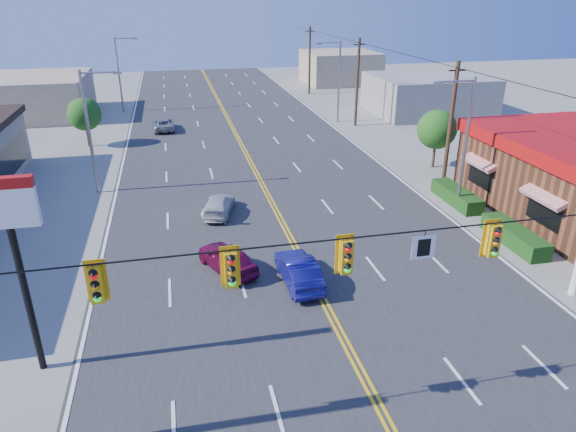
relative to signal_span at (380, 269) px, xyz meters
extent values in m
plane|color=gray|center=(0.12, 0.00, -4.89)|extent=(160.00, 160.00, 0.00)
cube|color=#2D2D30|center=(0.12, 20.00, -4.86)|extent=(20.00, 120.00, 0.06)
cylinder|color=black|center=(0.12, 0.00, 1.11)|extent=(24.00, 0.05, 0.05)
cube|color=white|center=(1.32, 0.00, 0.56)|extent=(0.75, 0.04, 0.75)
cube|color=#D89E0C|center=(-7.88, 0.00, 0.54)|extent=(0.55, 0.34, 1.25)
cube|color=#D89E0C|center=(-4.38, 0.00, 0.54)|extent=(0.55, 0.34, 1.25)
cube|color=#D89E0C|center=(-1.08, 0.00, 0.54)|extent=(0.55, 0.34, 1.25)
cube|color=#D89E0C|center=(3.62, 0.00, 0.54)|extent=(0.55, 0.34, 1.25)
cube|color=#194214|center=(11.62, 12.00, -4.44)|extent=(1.20, 9.00, 0.90)
cylinder|color=black|center=(-10.88, 4.00, -1.89)|extent=(0.24, 0.24, 6.00)
cube|color=white|center=(-10.88, 4.00, 1.31)|extent=(1.90, 0.30, 1.30)
cylinder|color=gray|center=(11.12, 14.00, -0.89)|extent=(0.20, 0.20, 8.00)
cylinder|color=gray|center=(10.02, 14.00, 2.91)|extent=(2.20, 0.12, 0.12)
cube|color=gray|center=(8.92, 14.00, 2.86)|extent=(0.50, 0.25, 0.15)
cylinder|color=gray|center=(11.12, 38.00, -0.89)|extent=(0.20, 0.20, 8.00)
cylinder|color=gray|center=(10.02, 38.00, 2.91)|extent=(2.20, 0.12, 0.12)
cube|color=gray|center=(8.92, 38.00, 2.86)|extent=(0.50, 0.25, 0.15)
cylinder|color=gray|center=(-10.88, 22.00, -0.89)|extent=(0.20, 0.20, 8.00)
cylinder|color=gray|center=(-9.78, 22.00, 2.91)|extent=(2.20, 0.12, 0.12)
cube|color=gray|center=(-8.68, 22.00, 2.86)|extent=(0.50, 0.25, 0.15)
cylinder|color=gray|center=(-10.88, 48.00, -0.89)|extent=(0.20, 0.20, 8.00)
cylinder|color=gray|center=(-9.78, 48.00, 2.91)|extent=(2.20, 0.12, 0.12)
cube|color=gray|center=(-8.68, 48.00, 2.86)|extent=(0.50, 0.25, 0.15)
cylinder|color=#47301E|center=(12.32, 18.00, -0.69)|extent=(0.28, 0.28, 8.40)
cylinder|color=#47301E|center=(12.32, 36.00, -0.69)|extent=(0.28, 0.28, 8.40)
cylinder|color=#47301E|center=(12.32, 54.00, -0.69)|extent=(0.28, 0.28, 8.40)
cylinder|color=#47301E|center=(13.62, 22.00, -3.84)|extent=(0.20, 0.20, 2.10)
sphere|color=#235B19|center=(13.62, 22.00, -1.95)|extent=(2.94, 2.94, 2.94)
cylinder|color=#47301E|center=(-12.88, 34.00, -3.89)|extent=(0.20, 0.20, 2.00)
sphere|color=#235B19|center=(-12.88, 34.00, -2.09)|extent=(2.80, 2.80, 2.80)
cube|color=gray|center=(22.12, 40.00, -2.89)|extent=(12.00, 10.00, 4.00)
cube|color=tan|center=(-19.88, 48.00, -2.79)|extent=(11.00, 12.00, 4.20)
cube|color=tan|center=(19.12, 62.00, -2.69)|extent=(10.00, 10.00, 4.40)
imported|color=maroon|center=(-3.61, 9.47, -4.23)|extent=(2.89, 4.12, 1.30)
imported|color=navy|center=(-0.58, 7.55, -4.23)|extent=(1.55, 4.05, 1.32)
imported|color=#BBBBBB|center=(-3.35, 16.44, -4.32)|extent=(2.53, 4.14, 1.12)
imported|color=#A2A4A7|center=(-6.50, 38.11, -4.31)|extent=(2.09, 4.23, 1.16)
camera|label=1|loc=(-5.56, -12.26, 7.47)|focal=32.00mm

